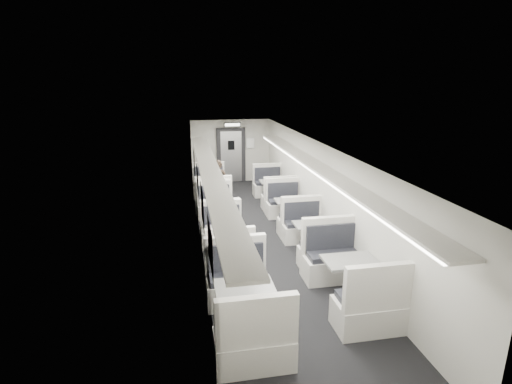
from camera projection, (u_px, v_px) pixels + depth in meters
name	position (u px, v px, depth m)	size (l,w,h in m)	color
room	(262.00, 195.00, 9.68)	(3.24, 12.24, 2.64)	black
booth_left_a	(211.00, 192.00, 12.77)	(1.08, 2.20, 1.18)	silver
booth_left_b	(217.00, 214.00, 10.85)	(0.99, 2.00, 1.07)	silver
booth_left_c	(225.00, 243.00, 8.95)	(1.00, 2.03, 1.09)	silver
booth_left_d	(245.00, 307.00, 6.38)	(1.12, 2.27, 1.21)	silver
booth_right_a	(273.00, 191.00, 13.01)	(1.00, 2.04, 1.09)	silver
booth_right_b	(291.00, 212.00, 10.97)	(1.02, 2.07, 1.10)	silver
booth_right_c	(312.00, 238.00, 9.22)	(1.02, 2.06, 1.10)	silver
booth_right_d	(349.00, 280.00, 7.21)	(1.15, 2.34, 1.25)	silver
passenger	(219.00, 183.00, 12.51)	(0.53, 0.35, 1.46)	black
window_a	(194.00, 162.00, 12.58)	(0.02, 1.18, 0.84)	black
window_b	(198.00, 179.00, 10.51)	(0.02, 1.18, 0.84)	black
window_c	(202.00, 205.00, 8.43)	(0.02, 1.18, 0.84)	black
window_d	(210.00, 246.00, 6.35)	(0.02, 1.18, 0.84)	black
luggage_rack_left	(211.00, 171.00, 8.98)	(0.46, 10.40, 0.09)	silver
luggage_rack_right	(316.00, 166.00, 9.42)	(0.46, 10.40, 0.09)	silver
vestibule_door	(231.00, 156.00, 15.33)	(1.10, 0.13, 2.10)	black
exit_sign	(232.00, 125.00, 14.52)	(0.62, 0.12, 0.16)	black
wall_notice	(250.00, 143.00, 15.32)	(0.32, 0.02, 0.40)	white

